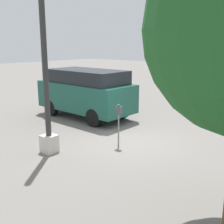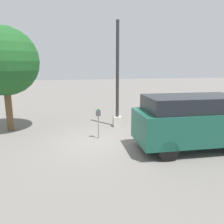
% 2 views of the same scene
% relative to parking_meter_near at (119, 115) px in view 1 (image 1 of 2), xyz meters
% --- Properties ---
extents(ground_plane, '(80.00, 80.00, 0.00)m').
position_rel_parking_meter_near_xyz_m(ground_plane, '(-0.02, -0.49, -1.04)').
color(ground_plane, slate).
extents(parking_meter_near, '(0.21, 0.12, 1.41)m').
position_rel_parking_meter_near_xyz_m(parking_meter_near, '(0.00, 0.00, 0.00)').
color(parking_meter_near, gray).
rests_on(parking_meter_near, ground).
extents(lamp_post, '(0.44, 0.44, 5.55)m').
position_rel_parking_meter_near_xyz_m(lamp_post, '(1.31, 1.81, 0.82)').
color(lamp_post, beige).
rests_on(lamp_post, ground).
extents(parked_van, '(4.60, 2.16, 2.18)m').
position_rel_parking_meter_near_xyz_m(parked_van, '(3.47, -2.03, 0.15)').
color(parked_van, '#195142').
rests_on(parked_van, ground).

